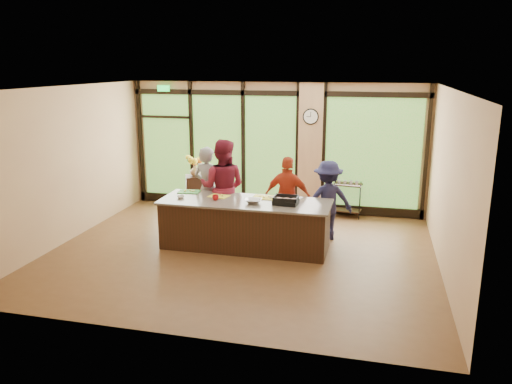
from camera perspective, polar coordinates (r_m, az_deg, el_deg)
The scene contains 25 objects.
floor at distance 9.32m, azimuth -1.71°, elevation -6.95°, with size 7.00×7.00×0.00m, color brown.
ceiling at distance 8.69m, azimuth -1.86°, elevation 11.80°, with size 7.00×7.00×0.00m, color white.
back_wall at distance 11.75m, azimuth 2.14°, elevation 5.13°, with size 7.00×7.00×0.00m, color tan.
left_wall at distance 10.37m, azimuth -20.79°, elevation 2.94°, with size 6.00×6.00×0.00m, color tan.
right_wall at distance 8.65m, azimuth 21.16°, elevation 0.78°, with size 6.00×6.00×0.00m, color tan.
window_wall at distance 11.69m, azimuth 2.87°, elevation 4.56°, with size 6.90×0.12×3.00m.
island_base at distance 9.44m, azimuth -1.24°, elevation -3.82°, with size 3.10×1.00×0.88m, color black.
countertop at distance 9.31m, azimuth -1.26°, elevation -1.13°, with size 3.20×1.10×0.04m, color slate.
wall_clock at distance 11.38m, azimuth 6.28°, elevation 8.56°, with size 0.36×0.04×0.36m.
cook_left at distance 10.36m, azimuth -5.53°, elevation 0.36°, with size 0.65×0.43×1.78m, color gray.
cook_midleft at distance 10.09m, azimuth -3.83°, elevation 0.53°, with size 0.95×0.74×1.96m, color maroon.
cook_midright at distance 9.96m, azimuth 3.64°, elevation -0.59°, with size 0.96×0.40×1.64m, color #AE331A.
cook_right at distance 9.92m, azimuth 8.17°, elevation -0.95°, with size 1.02×0.59×1.58m, color #1B1B3D.
roasting_pan at distance 9.09m, azimuth 3.44°, elevation -1.15°, with size 0.44×0.34×0.08m, color black.
mixing_bowl at distance 9.15m, azimuth -0.31°, elevation -1.04°, with size 0.30×0.30×0.07m, color silver.
cutting_board_left at distance 10.03m, azimuth -7.65°, elevation 0.04°, with size 0.42×0.31×0.01m, color green.
cutting_board_center at distance 9.63m, azimuth -4.26°, elevation -0.48°, with size 0.37×0.28×0.01m, color yellow.
cutting_board_right at distance 9.52m, azimuth 0.98°, elevation -0.61°, with size 0.43×0.33×0.01m, color yellow.
prep_bowl_near at distance 9.60m, azimuth -8.60°, elevation -0.56°, with size 0.14×0.14×0.04m, color silver.
prep_bowl_mid at distance 9.13m, azimuth -0.63°, elevation -1.18°, with size 0.13×0.13×0.04m, color silver.
prep_bowl_far at distance 9.45m, azimuth 1.88°, elevation -0.67°, with size 0.12×0.12×0.03m, color silver.
red_ramekin at distance 9.37m, azimuth -4.64°, elevation -0.64°, with size 0.12×0.12×0.10m, color #AF1115.
flower_stand at distance 11.75m, azimuth -6.88°, elevation -0.24°, with size 0.44×0.44×0.88m, color black.
flower_vase at distance 11.62m, azimuth -6.97°, elevation 2.48°, with size 0.25×0.25×0.26m, color #8E714D.
bar_cart at distance 11.50m, azimuth 10.39°, elevation -0.34°, with size 0.67×0.44×0.86m.
Camera 1 is at (2.33, -8.36, 3.40)m, focal length 35.00 mm.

